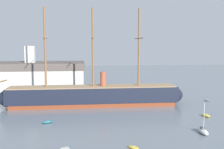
# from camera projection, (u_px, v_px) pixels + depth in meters

# --- Properties ---
(tall_ship) EXTENTS (57.53, 11.59, 27.70)m
(tall_ship) POSITION_uv_depth(u_px,v_px,m) (93.00, 95.00, 82.50)
(tall_ship) COLOR brown
(tall_ship) RESTS_ON ground
(dinghy_near_centre) EXTENTS (2.13, 2.17, 0.50)m
(dinghy_near_centre) POSITION_uv_depth(u_px,v_px,m) (133.00, 147.00, 49.08)
(dinghy_near_centre) COLOR gold
(dinghy_near_centre) RESTS_ON ground
(sailboat_mid_right) EXTENTS (1.86, 4.86, 6.19)m
(sailboat_mid_right) POSITION_uv_depth(u_px,v_px,m) (203.00, 131.00, 57.51)
(sailboat_mid_right) COLOR silver
(sailboat_mid_right) RESTS_ON ground
(dinghy_alongside_bow) EXTENTS (2.84, 2.23, 0.62)m
(dinghy_alongside_bow) POSITION_uv_depth(u_px,v_px,m) (48.00, 122.00, 64.81)
(dinghy_alongside_bow) COLOR #236670
(dinghy_alongside_bow) RESTS_ON ground
(dinghy_alongside_stern) EXTENTS (1.89, 3.04, 0.67)m
(dinghy_alongside_stern) POSITION_uv_depth(u_px,v_px,m) (206.00, 115.00, 70.53)
(dinghy_alongside_stern) COLOR gold
(dinghy_alongside_stern) RESTS_ON ground
(motorboat_far_left) EXTENTS (2.46, 4.55, 1.81)m
(motorboat_far_left) POSITION_uv_depth(u_px,v_px,m) (10.00, 102.00, 85.42)
(motorboat_far_left) COLOR #236670
(motorboat_far_left) RESTS_ON ground
(dinghy_far_right) EXTENTS (1.39, 2.08, 0.45)m
(dinghy_far_right) POSITION_uv_depth(u_px,v_px,m) (207.00, 100.00, 89.75)
(dinghy_far_right) COLOR gray
(dinghy_far_right) RESTS_ON ground
(dinghy_distant_centre) EXTENTS (1.90, 0.91, 0.44)m
(dinghy_distant_centre) POSITION_uv_depth(u_px,v_px,m) (116.00, 95.00, 98.08)
(dinghy_distant_centre) COLOR #7FB2D6
(dinghy_distant_centre) RESTS_ON ground
(dockside_warehouse_left) EXTENTS (46.76, 18.99, 16.89)m
(dockside_warehouse_left) POSITION_uv_depth(u_px,v_px,m) (22.00, 79.00, 100.09)
(dockside_warehouse_left) COLOR #565659
(dockside_warehouse_left) RESTS_ON ground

